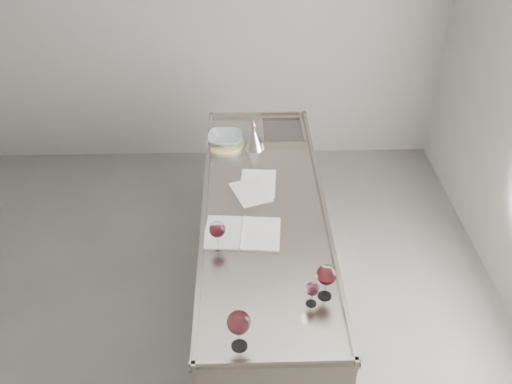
{
  "coord_description": "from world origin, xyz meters",
  "views": [
    {
      "loc": [
        0.37,
        -2.52,
        3.05
      ],
      "look_at": [
        0.45,
        0.34,
        1.02
      ],
      "focal_mm": 40.0,
      "sensor_mm": 36.0,
      "label": 1
    }
  ],
  "objects_px": {
    "counter": "(264,262)",
    "wine_glass_left": "(217,230)",
    "wine_glass_small": "(312,290)",
    "ceramic_bowl": "(225,139)",
    "wine_funnel": "(254,139)",
    "notebook": "(242,233)",
    "wine_glass_right": "(326,276)",
    "wine_glass_middle": "(239,323)"
  },
  "relations": [
    {
      "from": "counter",
      "to": "wine_glass_left",
      "type": "height_order",
      "value": "wine_glass_left"
    },
    {
      "from": "wine_glass_small",
      "to": "wine_glass_left",
      "type": "bearing_deg",
      "value": 137.04
    },
    {
      "from": "wine_glass_small",
      "to": "ceramic_bowl",
      "type": "xyz_separation_m",
      "value": [
        -0.45,
        1.58,
        -0.05
      ]
    },
    {
      "from": "wine_funnel",
      "to": "ceramic_bowl",
      "type": "bearing_deg",
      "value": 166.67
    },
    {
      "from": "notebook",
      "to": "wine_glass_right",
      "type": "bearing_deg",
      "value": -45.76
    },
    {
      "from": "wine_glass_left",
      "to": "wine_glass_middle",
      "type": "height_order",
      "value": "wine_glass_middle"
    },
    {
      "from": "wine_glass_left",
      "to": "wine_glass_small",
      "type": "xyz_separation_m",
      "value": [
        0.48,
        -0.44,
        -0.03
      ]
    },
    {
      "from": "wine_glass_right",
      "to": "ceramic_bowl",
      "type": "bearing_deg",
      "value": 109.02
    },
    {
      "from": "wine_glass_middle",
      "to": "wine_glass_small",
      "type": "distance_m",
      "value": 0.45
    },
    {
      "from": "wine_glass_small",
      "to": "wine_funnel",
      "type": "height_order",
      "value": "wine_funnel"
    },
    {
      "from": "wine_glass_left",
      "to": "ceramic_bowl",
      "type": "relative_size",
      "value": 0.72
    },
    {
      "from": "wine_glass_middle",
      "to": "wine_glass_small",
      "type": "relative_size",
      "value": 1.55
    },
    {
      "from": "wine_glass_right",
      "to": "wine_glass_small",
      "type": "relative_size",
      "value": 1.45
    },
    {
      "from": "wine_glass_right",
      "to": "notebook",
      "type": "xyz_separation_m",
      "value": [
        -0.41,
        0.51,
        -0.14
      ]
    },
    {
      "from": "ceramic_bowl",
      "to": "notebook",
      "type": "bearing_deg",
      "value": -83.64
    },
    {
      "from": "counter",
      "to": "ceramic_bowl",
      "type": "height_order",
      "value": "ceramic_bowl"
    },
    {
      "from": "wine_glass_right",
      "to": "notebook",
      "type": "height_order",
      "value": "wine_glass_right"
    },
    {
      "from": "wine_glass_small",
      "to": "notebook",
      "type": "distance_m",
      "value": 0.66
    },
    {
      "from": "wine_glass_middle",
      "to": "wine_glass_small",
      "type": "xyz_separation_m",
      "value": [
        0.36,
        0.26,
        -0.05
      ]
    },
    {
      "from": "notebook",
      "to": "counter",
      "type": "bearing_deg",
      "value": 67.88
    },
    {
      "from": "wine_glass_small",
      "to": "counter",
      "type": "bearing_deg",
      "value": 103.67
    },
    {
      "from": "wine_glass_right",
      "to": "wine_funnel",
      "type": "bearing_deg",
      "value": 102.24
    },
    {
      "from": "wine_funnel",
      "to": "notebook",
      "type": "bearing_deg",
      "value": -95.41
    },
    {
      "from": "notebook",
      "to": "ceramic_bowl",
      "type": "distance_m",
      "value": 1.03
    },
    {
      "from": "wine_glass_middle",
      "to": "wine_glass_left",
      "type": "bearing_deg",
      "value": 99.37
    },
    {
      "from": "notebook",
      "to": "wine_glass_small",
      "type": "bearing_deg",
      "value": -53.58
    },
    {
      "from": "wine_glass_middle",
      "to": "counter",
      "type": "bearing_deg",
      "value": 81.59
    },
    {
      "from": "counter",
      "to": "wine_funnel",
      "type": "distance_m",
      "value": 0.89
    },
    {
      "from": "counter",
      "to": "wine_funnel",
      "type": "xyz_separation_m",
      "value": [
        -0.05,
        0.7,
        0.54
      ]
    },
    {
      "from": "wine_glass_small",
      "to": "ceramic_bowl",
      "type": "bearing_deg",
      "value": 106.0
    },
    {
      "from": "counter",
      "to": "wine_funnel",
      "type": "relative_size",
      "value": 10.67
    },
    {
      "from": "counter",
      "to": "wine_glass_middle",
      "type": "xyz_separation_m",
      "value": [
        -0.16,
        -1.08,
        0.62
      ]
    },
    {
      "from": "wine_glass_small",
      "to": "ceramic_bowl",
      "type": "relative_size",
      "value": 0.56
    },
    {
      "from": "wine_glass_small",
      "to": "wine_funnel",
      "type": "xyz_separation_m",
      "value": [
        -0.25,
        1.53,
        -0.03
      ]
    },
    {
      "from": "wine_glass_middle",
      "to": "wine_funnel",
      "type": "bearing_deg",
      "value": 86.35
    },
    {
      "from": "ceramic_bowl",
      "to": "wine_glass_left",
      "type": "bearing_deg",
      "value": -91.19
    },
    {
      "from": "counter",
      "to": "wine_glass_small",
      "type": "bearing_deg",
      "value": -76.33
    },
    {
      "from": "counter",
      "to": "wine_glass_small",
      "type": "xyz_separation_m",
      "value": [
        0.2,
        -0.83,
        0.57
      ]
    },
    {
      "from": "wine_glass_middle",
      "to": "notebook",
      "type": "distance_m",
      "value": 0.83
    },
    {
      "from": "wine_glass_left",
      "to": "wine_funnel",
      "type": "bearing_deg",
      "value": 78.08
    },
    {
      "from": "wine_glass_left",
      "to": "wine_glass_right",
      "type": "relative_size",
      "value": 0.89
    },
    {
      "from": "wine_glass_right",
      "to": "wine_glass_small",
      "type": "distance_m",
      "value": 0.1
    }
  ]
}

